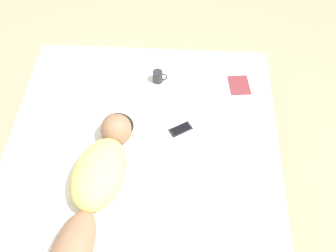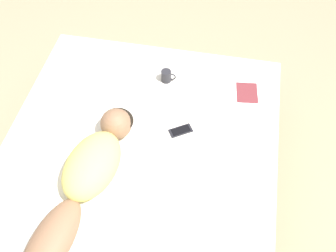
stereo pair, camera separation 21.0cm
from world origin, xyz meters
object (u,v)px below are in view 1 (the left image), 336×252
at_px(person, 96,185).
at_px(cell_phone, 181,129).
at_px(coffee_mug, 158,76).
at_px(open_magazine, 224,86).

relative_size(person, cell_phone, 7.40).
xyz_separation_m(coffee_mug, cell_phone, (0.18, -0.44, -0.04)).
height_order(open_magazine, coffee_mug, coffee_mug).
height_order(person, cell_phone, person).
bearing_deg(person, cell_phone, 55.71).
xyz_separation_m(person, coffee_mug, (0.30, 0.94, -0.05)).
bearing_deg(cell_phone, person, -75.86).
bearing_deg(coffee_mug, cell_phone, -67.41).
xyz_separation_m(person, open_magazine, (0.78, 0.91, -0.10)).
height_order(person, coffee_mug, person).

